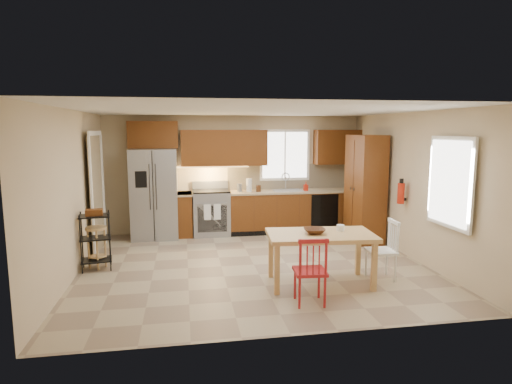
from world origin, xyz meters
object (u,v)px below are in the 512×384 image
object	(u,v)px
fire_extinguisher	(401,193)
dining_table	(320,259)
range_stove	(211,213)
chair_white	(381,250)
pantry	(365,188)
soap_bottle	(306,186)
refrigerator	(155,194)
table_jar	(340,229)
bar_stool	(97,247)
utility_cart	(96,241)
chair_red	(310,270)
table_bowl	(314,234)

from	to	relation	value
fire_extinguisher	dining_table	xyz separation A→B (m)	(-1.84, -1.17, -0.73)
range_stove	chair_white	size ratio (longest dim) A/B	1.04
pantry	chair_white	world-z (taller)	pantry
range_stove	soap_bottle	xyz separation A→B (m)	(2.03, -0.08, 0.54)
refrigerator	table_jar	distance (m)	4.16
refrigerator	bar_stool	xyz separation A→B (m)	(-0.80, -1.86, -0.57)
soap_bottle	pantry	distance (m)	1.31
table_jar	utility_cart	distance (m)	3.80
range_stove	utility_cart	distance (m)	2.79
chair_red	bar_stool	world-z (taller)	chair_red
soap_bottle	fire_extinguisher	world-z (taller)	fire_extinguisher
soap_bottle	chair_white	distance (m)	3.13
fire_extinguisher	dining_table	size ratio (longest dim) A/B	0.24
table_bowl	table_jar	world-z (taller)	table_jar
chair_white	bar_stool	xyz separation A→B (m)	(-4.24, 1.24, -0.10)
refrigerator	range_stove	world-z (taller)	refrigerator
range_stove	table_jar	size ratio (longest dim) A/B	7.48
refrigerator	chair_white	distance (m)	4.66
pantry	table_bowl	distance (m)	2.83
pantry	utility_cart	world-z (taller)	pantry
refrigerator	pantry	distance (m)	4.23
chair_white	utility_cart	xyz separation A→B (m)	(-4.24, 1.17, 0.02)
table_jar	fire_extinguisher	bearing A→B (deg)	35.61
dining_table	range_stove	bearing A→B (deg)	117.51
fire_extinguisher	chair_red	size ratio (longest dim) A/B	0.41
refrigerator	range_stove	distance (m)	1.24
range_stove	table_jar	bearing A→B (deg)	-61.78
range_stove	dining_table	bearing A→B (deg)	-67.27
bar_stool	utility_cart	size ratio (longest dim) A/B	0.73
soap_bottle	bar_stool	size ratio (longest dim) A/B	0.28
dining_table	table_jar	world-z (taller)	table_jar
table_bowl	utility_cart	distance (m)	3.44
refrigerator	chair_red	xyz separation A→B (m)	(2.14, -3.80, -0.47)
pantry	fire_extinguisher	distance (m)	1.07
chair_red	utility_cart	bearing A→B (deg)	152.41
bar_stool	utility_cart	xyz separation A→B (m)	(0.00, -0.07, 0.12)
range_stove	chair_red	bearing A→B (deg)	-75.56
refrigerator	soap_bottle	world-z (taller)	refrigerator
refrigerator	chair_white	xyz separation A→B (m)	(3.44, -3.10, -0.47)
refrigerator	bar_stool	world-z (taller)	refrigerator
soap_bottle	chair_red	xyz separation A→B (m)	(-1.04, -3.77, -0.56)
utility_cart	dining_table	bearing A→B (deg)	-29.12
bar_stool	dining_table	bearing A→B (deg)	-4.22
refrigerator	pantry	xyz separation A→B (m)	(4.13, -0.93, 0.14)
refrigerator	table_jar	xyz separation A→B (m)	(2.82, -3.06, -0.14)
soap_bottle	dining_table	size ratio (longest dim) A/B	0.13
pantry	bar_stool	size ratio (longest dim) A/B	3.13
table_bowl	pantry	bearing A→B (deg)	52.12
table_bowl	utility_cart	size ratio (longest dim) A/B	0.33
range_stove	chair_white	bearing A→B (deg)	-54.01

